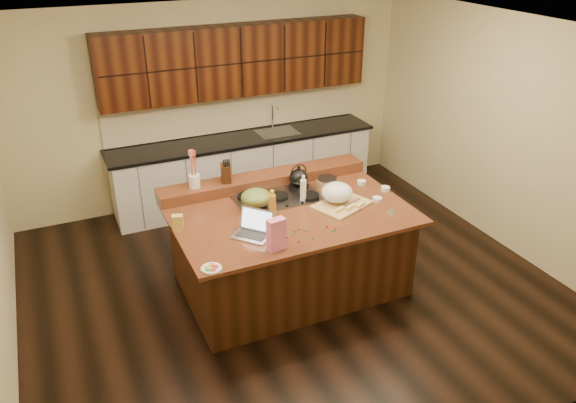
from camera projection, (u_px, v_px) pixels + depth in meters
name	position (u px, v px, depth m)	size (l,w,h in m)	color
room	(290.00, 172.00, 5.55)	(5.52, 5.02, 2.72)	black
island	(290.00, 248.00, 5.95)	(2.40, 1.60, 0.92)	black
back_ledge	(264.00, 179.00, 6.29)	(2.40, 0.30, 0.12)	black
cooktop	(278.00, 197.00, 5.98)	(0.92, 0.52, 0.05)	gray
back_counter	(242.00, 133.00, 7.64)	(3.70, 0.66, 2.40)	silver
kettle	(299.00, 177.00, 6.14)	(0.21, 0.21, 0.19)	black
green_bowl	(256.00, 198.00, 5.71)	(0.32, 0.32, 0.17)	#5C6E2C
laptop	(254.00, 228.00, 5.28)	(0.42, 0.43, 0.23)	#B7B7BC
oil_bottle	(272.00, 207.00, 5.51)	(0.07, 0.07, 0.27)	orange
vinegar_bottle	(303.00, 191.00, 5.87)	(0.06, 0.06, 0.25)	silver
wooden_tray	(338.00, 195.00, 5.83)	(0.67, 0.59, 0.23)	tan
ramekin_a	(385.00, 189.00, 6.15)	(0.10, 0.10, 0.04)	white
ramekin_b	(377.00, 199.00, 5.92)	(0.10, 0.10, 0.04)	white
ramekin_c	(362.00, 182.00, 6.30)	(0.10, 0.10, 0.04)	white
strainer_bowl	(327.00, 183.00, 6.23)	(0.24, 0.24, 0.09)	#996B3F
kitchen_timer	(392.00, 209.00, 5.69)	(0.08, 0.08, 0.07)	silver
pink_bag	(276.00, 234.00, 5.00)	(0.16, 0.09, 0.31)	pink
candy_plate	(211.00, 268.00, 4.78)	(0.18, 0.18, 0.01)	white
package_box	(178.00, 222.00, 5.37)	(0.10, 0.07, 0.15)	gold
utensil_crock	(194.00, 181.00, 5.93)	(0.12, 0.12, 0.14)	white
knife_block	(226.00, 173.00, 6.05)	(0.10, 0.16, 0.19)	black
gumdrop_0	(334.00, 228.00, 5.39)	(0.02, 0.02, 0.02)	red
gumdrop_1	(296.00, 231.00, 5.35)	(0.02, 0.02, 0.02)	#198C26
gumdrop_2	(299.00, 229.00, 5.38)	(0.02, 0.02, 0.02)	red
gumdrop_3	(313.00, 239.00, 5.22)	(0.02, 0.02, 0.02)	#198C26
gumdrop_4	(288.00, 237.00, 5.24)	(0.02, 0.02, 0.02)	red
gumdrop_5	(293.00, 234.00, 5.29)	(0.02, 0.02, 0.02)	#198C26
gumdrop_6	(327.00, 227.00, 5.42)	(0.02, 0.02, 0.02)	red
gumdrop_7	(334.00, 230.00, 5.35)	(0.02, 0.02, 0.02)	#198C26
gumdrop_8	(299.00, 241.00, 5.17)	(0.02, 0.02, 0.02)	red
gumdrop_9	(306.00, 231.00, 5.35)	(0.02, 0.02, 0.02)	#198C26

